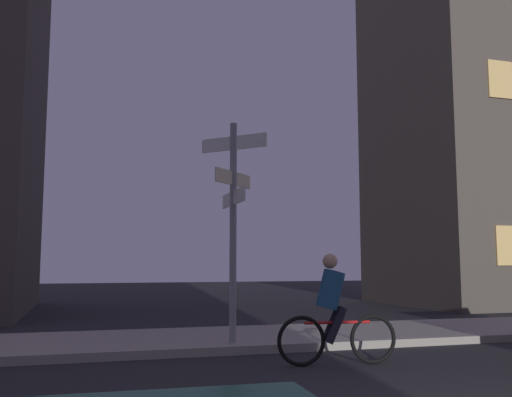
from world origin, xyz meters
The scene contains 3 objects.
sidewalk_kerb centered at (0.00, 6.31, 0.07)m, with size 40.00×2.93×0.14m, color gray.
signpost centered at (-1.35, 5.28, 2.36)m, with size 0.94×1.45×3.77m.
cyclist centered at (-0.26, 3.57, 0.75)m, with size 1.82×0.36×1.61m.
Camera 1 is at (-3.81, -4.18, 1.47)m, focal length 39.92 mm.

